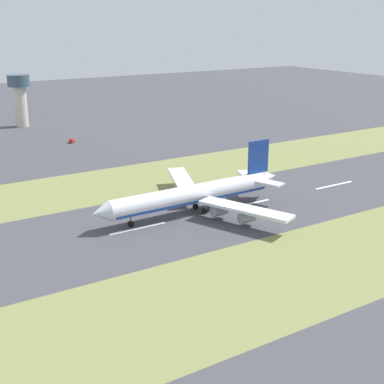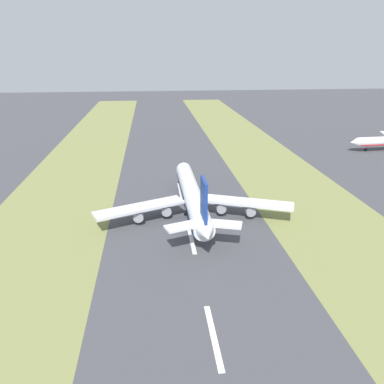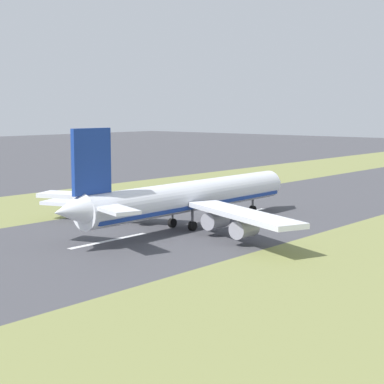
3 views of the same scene
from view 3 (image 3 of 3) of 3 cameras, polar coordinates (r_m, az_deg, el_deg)
The scene contains 5 objects.
ground_plane at distance 132.41m, azimuth 0.29°, elevation -2.76°, with size 800.00×800.00×0.00m, color #424247.
grass_median_west at distance 164.74m, azimuth -11.74°, elevation -0.91°, with size 40.00×600.00×0.01m, color olive.
centreline_dash_mid at distance 115.62m, azimuth -7.38°, elevation -4.31°, with size 1.20×18.00×0.01m, color silver.
centreline_dash_far at distance 144.98m, azimuth 4.44°, elevation -1.89°, with size 1.20×18.00×0.01m, color silver.
airplane_main_jet at distance 125.66m, azimuth -0.56°, elevation -0.53°, with size 64.13×67.06×20.20m.
Camera 3 is at (84.26, -99.44, 23.30)m, focal length 60.00 mm.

